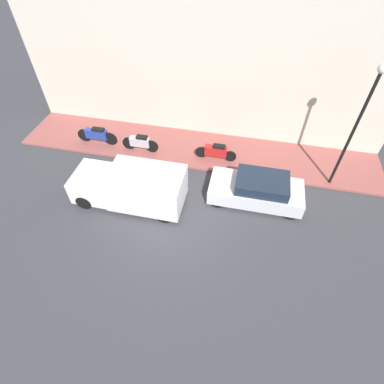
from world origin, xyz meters
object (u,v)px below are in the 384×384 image
at_px(delivery_van, 131,186).
at_px(streetlamp, 360,116).
at_px(motorcycle_blue, 97,135).
at_px(scooter_silver, 140,143).
at_px(motorcycle_red, 216,151).
at_px(parked_car, 257,190).

distance_m(delivery_van, streetlamp, 9.14).
bearing_deg(motorcycle_blue, delivery_van, -137.33).
bearing_deg(delivery_van, scooter_silver, 12.89).
bearing_deg(motorcycle_red, delivery_van, 137.85).
distance_m(parked_car, delivery_van, 5.22).
bearing_deg(delivery_van, parked_car, -77.21).
bearing_deg(scooter_silver, parked_car, -109.39).
bearing_deg(streetlamp, scooter_silver, 87.59).
distance_m(delivery_van, motorcycle_red, 4.50).
relative_size(parked_car, scooter_silver, 2.10).
xyz_separation_m(delivery_van, motorcycle_red, (3.33, -3.02, -0.30)).
height_order(scooter_silver, motorcycle_blue, motorcycle_blue).
bearing_deg(scooter_silver, streetlamp, -92.41).
xyz_separation_m(motorcycle_red, streetlamp, (-0.51, -5.26, 2.97)).
xyz_separation_m(motorcycle_red, motorcycle_blue, (-0.00, 6.08, 0.04)).
relative_size(parked_car, streetlamp, 0.72).
distance_m(parked_car, motorcycle_red, 3.00).
height_order(parked_car, streetlamp, streetlamp).
height_order(parked_car, scooter_silver, parked_car).
height_order(parked_car, motorcycle_red, parked_car).
bearing_deg(motorcycle_red, parked_car, -136.46).
relative_size(motorcycle_red, streetlamp, 0.37).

